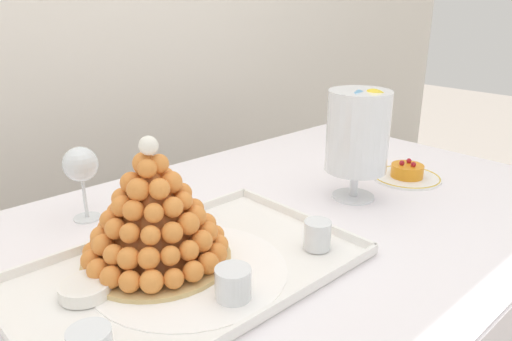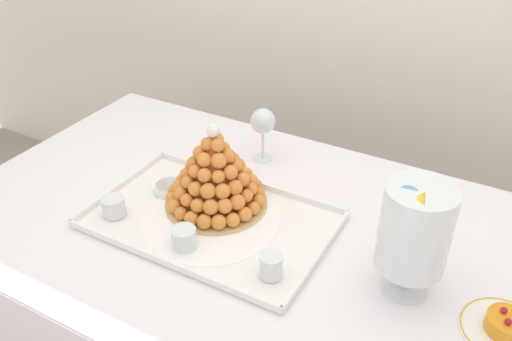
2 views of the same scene
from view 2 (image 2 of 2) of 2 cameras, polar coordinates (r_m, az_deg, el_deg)
The scene contains 10 objects.
buffet_table at distance 1.43m, azimuth 2.14°, elevation -9.30°, with size 1.76×0.96×0.74m.
serving_tray at distance 1.40m, azimuth -4.76°, elevation -5.29°, with size 0.61×0.39×0.02m.
croquembouche at distance 1.40m, azimuth -4.35°, elevation -0.50°, with size 0.27×0.27×0.24m.
dessert_cup_left at distance 1.45m, azimuth -14.76°, elevation -3.74°, with size 0.06×0.06×0.05m.
dessert_cup_mid_left at distance 1.31m, azimuth -7.58°, elevation -7.15°, with size 0.06×0.06×0.05m.
dessert_cup_centre at distance 1.22m, azimuth 1.58°, elevation -10.09°, with size 0.05×0.05×0.06m.
creme_brulee_ramekin at distance 1.51m, azimuth -9.10°, elevation -1.78°, with size 0.09×0.09×0.02m.
macaron_goblet at distance 1.16m, azimuth 16.45°, elevation -5.94°, with size 0.15×0.15×0.28m.
fruit_tart_plate at distance 1.24m, azimuth 24.90°, elevation -14.80°, with size 0.18×0.18×0.05m.
wine_glass at distance 1.60m, azimuth 0.74°, elevation 5.08°, with size 0.08×0.08×0.17m.
Camera 2 is at (0.47, -0.95, 1.61)m, focal length 37.93 mm.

